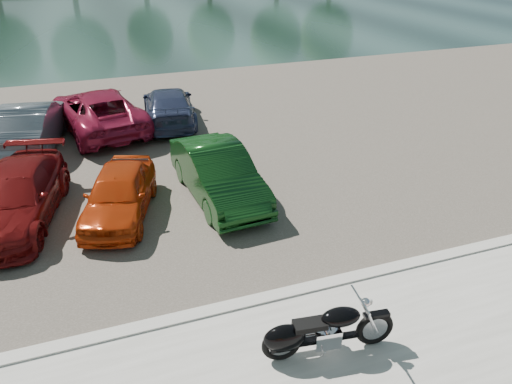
# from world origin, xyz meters

# --- Properties ---
(ground) EXTENTS (200.00, 200.00, 0.00)m
(ground) POSITION_xyz_m (0.00, 0.00, 0.00)
(ground) COLOR #595447
(ground) RESTS_ON ground
(kerb) EXTENTS (60.00, 0.30, 0.14)m
(kerb) POSITION_xyz_m (0.00, 2.00, 0.07)
(kerb) COLOR #9D9B94
(kerb) RESTS_ON ground
(parking_lot) EXTENTS (60.00, 18.00, 0.04)m
(parking_lot) POSITION_xyz_m (0.00, 11.00, 0.02)
(parking_lot) COLOR #454138
(parking_lot) RESTS_ON ground
(river) EXTENTS (120.00, 40.00, 0.00)m
(river) POSITION_xyz_m (0.00, 40.00, 0.00)
(river) COLOR #172A26
(river) RESTS_ON ground
(motorcycle) EXTENTS (2.33, 0.75, 1.05)m
(motorcycle) POSITION_xyz_m (-1.06, 0.39, 0.56)
(motorcycle) COLOR black
(motorcycle) RESTS_ON promenade
(car_3) EXTENTS (2.82, 4.87, 1.33)m
(car_3) POSITION_xyz_m (-6.04, 6.94, 0.70)
(car_3) COLOR #630E0E
(car_3) RESTS_ON parking_lot
(car_4) EXTENTS (2.52, 3.93, 1.24)m
(car_4) POSITION_xyz_m (-3.63, 6.34, 0.66)
(car_4) COLOR #BD350C
(car_4) RESTS_ON parking_lot
(car_5) EXTENTS (1.80, 4.41, 1.42)m
(car_5) POSITION_xyz_m (-1.03, 6.44, 0.75)
(car_5) COLOR #0F3813
(car_5) RESTS_ON parking_lot
(car_9) EXTENTS (2.44, 4.80, 1.51)m
(car_9) POSITION_xyz_m (-5.83, 12.02, 0.79)
(car_9) COLOR slate
(car_9) RESTS_ON parking_lot
(car_10) EXTENTS (3.42, 5.67, 1.47)m
(car_10) POSITION_xyz_m (-3.65, 12.80, 0.78)
(car_10) COLOR maroon
(car_10) RESTS_ON parking_lot
(car_11) EXTENTS (2.37, 4.65, 1.29)m
(car_11) POSITION_xyz_m (-1.14, 12.75, 0.69)
(car_11) COLOR #293250
(car_11) RESTS_ON parking_lot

